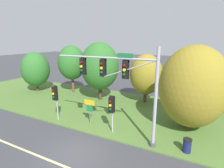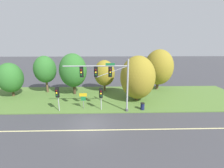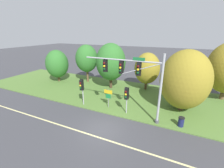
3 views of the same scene
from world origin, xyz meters
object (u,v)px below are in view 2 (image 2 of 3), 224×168
(tree_mid_verge, at_px, (104,73))
(route_sign_post, at_px, (83,98))
(pedestrian_signal_near_kerb, at_px, (57,94))
(tree_behind_signpost, at_px, (73,70))
(tree_left_of_mast, at_px, (45,69))
(pedestrian_signal_further_along, at_px, (101,94))
(tree_right_far, at_px, (159,67))
(tree_nearest_road, at_px, (10,78))
(trash_bin, at_px, (142,106))
(traffic_signal_mast, at_px, (107,77))
(tree_tall_centre, at_px, (138,78))

(tree_mid_verge, bearing_deg, route_sign_post, -109.01)
(pedestrian_signal_near_kerb, xyz_separation_m, tree_mid_verge, (5.72, 8.46, 0.91))
(tree_behind_signpost, bearing_deg, pedestrian_signal_near_kerb, -94.84)
(pedestrian_signal_near_kerb, relative_size, tree_left_of_mast, 0.50)
(pedestrian_signal_further_along, relative_size, tree_behind_signpost, 0.44)
(tree_behind_signpost, bearing_deg, route_sign_post, -67.42)
(tree_mid_verge, xyz_separation_m, tree_right_far, (9.92, 0.63, 0.91))
(tree_nearest_road, bearing_deg, route_sign_post, -22.59)
(route_sign_post, bearing_deg, tree_behind_signpost, 112.58)
(tree_left_of_mast, bearing_deg, pedestrian_signal_further_along, -37.63)
(tree_behind_signpost, bearing_deg, trash_bin, -32.31)
(pedestrian_signal_near_kerb, xyz_separation_m, tree_nearest_road, (-9.34, 5.94, 0.75))
(tree_nearest_road, bearing_deg, pedestrian_signal_near_kerb, -32.48)
(tree_left_of_mast, relative_size, tree_behind_signpost, 0.93)
(tree_nearest_road, bearing_deg, pedestrian_signal_further_along, -21.16)
(pedestrian_signal_near_kerb, height_order, route_sign_post, pedestrian_signal_near_kerb)
(tree_mid_verge, bearing_deg, traffic_signal_mast, -86.08)
(traffic_signal_mast, distance_m, tree_behind_signpost, 8.99)
(tree_left_of_mast, xyz_separation_m, tree_right_far, (20.11, 1.23, 0.09))
(tree_behind_signpost, bearing_deg, tree_tall_centre, -16.83)
(pedestrian_signal_further_along, xyz_separation_m, tree_tall_centre, (5.32, 3.49, 1.37))
(pedestrian_signal_near_kerb, distance_m, tree_left_of_mast, 9.20)
(tree_behind_signpost, xyz_separation_m, tree_mid_verge, (5.15, 1.67, -0.82))
(tree_nearest_road, distance_m, tree_behind_signpost, 10.00)
(route_sign_post, distance_m, tree_mid_verge, 8.32)
(tree_nearest_road, height_order, tree_tall_centre, tree_tall_centre)
(traffic_signal_mast, height_order, tree_right_far, tree_right_far)
(pedestrian_signal_near_kerb, height_order, tree_behind_signpost, tree_behind_signpost)
(tree_tall_centre, bearing_deg, trash_bin, -87.81)
(tree_left_of_mast, bearing_deg, tree_behind_signpost, -11.94)
(pedestrian_signal_near_kerb, distance_m, pedestrian_signal_further_along, 5.46)
(tree_tall_centre, bearing_deg, route_sign_post, -159.14)
(tree_mid_verge, bearing_deg, tree_nearest_road, -170.50)
(pedestrian_signal_further_along, height_order, tree_left_of_mast, tree_left_of_mast)
(tree_mid_verge, bearing_deg, tree_behind_signpost, -162.05)
(tree_tall_centre, bearing_deg, tree_left_of_mast, 164.76)
(tree_left_of_mast, relative_size, tree_mid_verge, 1.15)
(pedestrian_signal_near_kerb, distance_m, tree_right_far, 18.19)
(pedestrian_signal_further_along, xyz_separation_m, tree_behind_signpost, (-4.87, 6.57, 1.91))
(route_sign_post, xyz_separation_m, trash_bin, (7.83, -0.52, -1.02))
(tree_nearest_road, distance_m, tree_tall_centre, 20.24)
(route_sign_post, bearing_deg, tree_nearest_road, 157.41)
(pedestrian_signal_further_along, xyz_separation_m, tree_mid_verge, (0.28, 8.24, 1.09))
(pedestrian_signal_near_kerb, distance_m, tree_behind_signpost, 7.04)
(traffic_signal_mast, relative_size, route_sign_post, 3.57)
(traffic_signal_mast, distance_m, tree_left_of_mast, 13.41)
(route_sign_post, height_order, tree_right_far, tree_right_far)
(tree_behind_signpost, bearing_deg, tree_right_far, 8.65)
(traffic_signal_mast, relative_size, tree_behind_signpost, 1.15)
(tree_behind_signpost, height_order, trash_bin, tree_behind_signpost)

